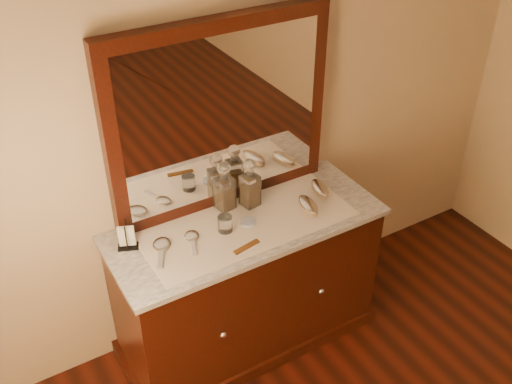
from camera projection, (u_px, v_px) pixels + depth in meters
dresser_cabinet at (247, 285)px, 3.29m from camera, size 1.40×0.55×0.82m
dresser_plinth at (247, 330)px, 3.50m from camera, size 1.46×0.59×0.08m
knob_left at (223, 335)px, 2.94m from camera, size 0.04×0.04×0.04m
knob_right at (321, 291)px, 3.19m from camera, size 0.04×0.04×0.04m
marble_top at (246, 225)px, 3.04m from camera, size 1.44×0.59×0.03m
mirror_frame at (221, 117)px, 2.92m from camera, size 1.20×0.08×1.00m
mirror_glass at (224, 119)px, 2.90m from camera, size 1.06×0.01×0.86m
lace_runner at (248, 224)px, 3.02m from camera, size 1.10×0.45×0.00m
pin_dish at (248, 222)px, 3.02m from camera, size 0.09×0.09×0.01m
comb at (247, 247)px, 2.86m from camera, size 0.15×0.05×0.01m
napkin_rack at (127, 238)px, 2.84m from camera, size 0.11×0.09×0.15m
decanter_left at (225, 191)px, 3.07m from camera, size 0.10×0.10×0.29m
decanter_right at (250, 188)px, 3.09m from camera, size 0.10×0.10×0.28m
brush_near at (308, 206)px, 3.10m from camera, size 0.11×0.19×0.05m
brush_far at (320, 189)px, 3.23m from camera, size 0.11×0.18×0.05m
hand_mirror_outer at (162, 247)px, 2.85m from camera, size 0.15×0.23×0.02m
hand_mirror_inner at (192, 238)px, 2.91m from camera, size 0.11×0.19×0.02m
tumblers at (225, 224)px, 2.95m from camera, size 0.08×0.08×0.09m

